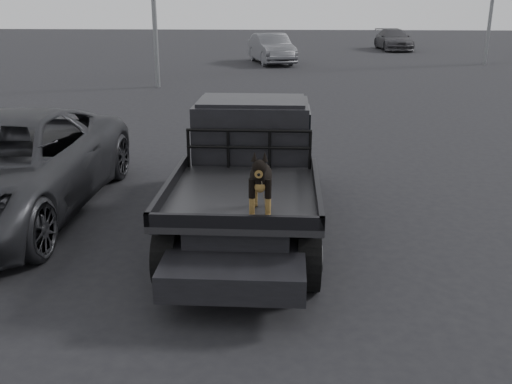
# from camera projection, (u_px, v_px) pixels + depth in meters

# --- Properties ---
(ground) EXTENTS (120.00, 120.00, 0.00)m
(ground) POSITION_uv_depth(u_px,v_px,m) (222.00, 272.00, 7.16)
(ground) COLOR black
(ground) RESTS_ON ground
(flatbed_ute) EXTENTS (2.00, 5.40, 0.92)m
(flatbed_ute) POSITION_uv_depth(u_px,v_px,m) (248.00, 202.00, 8.26)
(flatbed_ute) COLOR black
(flatbed_ute) RESTS_ON ground
(ute_cab) EXTENTS (1.72, 1.30, 0.88)m
(ute_cab) POSITION_uv_depth(u_px,v_px,m) (252.00, 127.00, 8.87)
(ute_cab) COLOR black
(ute_cab) RESTS_ON flatbed_ute
(headache_rack) EXTENTS (1.80, 0.08, 0.55)m
(headache_rack) POSITION_uv_depth(u_px,v_px,m) (249.00, 149.00, 8.21)
(headache_rack) COLOR black
(headache_rack) RESTS_ON flatbed_ute
(dog) EXTENTS (0.32, 0.60, 0.74)m
(dog) POSITION_uv_depth(u_px,v_px,m) (261.00, 181.00, 6.47)
(dog) COLOR black
(dog) RESTS_ON flatbed_ute
(parked_suv) EXTENTS (2.61, 5.64, 1.57)m
(parked_suv) POSITION_uv_depth(u_px,v_px,m) (4.00, 167.00, 8.80)
(parked_suv) COLOR #2E2E32
(parked_suv) RESTS_ON ground
(distant_car_a) EXTENTS (2.81, 4.90, 1.53)m
(distant_car_a) POSITION_uv_depth(u_px,v_px,m) (272.00, 49.00, 30.16)
(distant_car_a) COLOR #535459
(distant_car_a) RESTS_ON ground
(distant_car_b) EXTENTS (2.22, 4.79, 1.36)m
(distant_car_b) POSITION_uv_depth(u_px,v_px,m) (394.00, 40.00, 38.13)
(distant_car_b) COLOR #403F43
(distant_car_b) RESTS_ON ground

